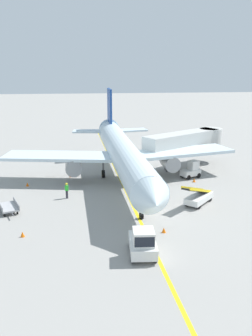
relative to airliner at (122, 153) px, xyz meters
name	(u,v)px	position (x,y,z in m)	size (l,w,h in m)	color
ground_plane	(152,214)	(1.62, -11.00, -3.42)	(300.00, 300.00, 0.00)	gray
taxi_line_yellow	(129,197)	(0.02, -6.00, -3.41)	(0.30, 80.00, 0.01)	yellow
airliner	(122,153)	(0.00, 0.00, 0.00)	(28.59, 35.30, 10.10)	silver
jet_bridge	(189,141)	(9.65, 5.34, 0.12)	(12.26, 8.81, 4.85)	beige
pushback_tug	(143,243)	(-0.47, -18.86, -2.42)	(2.13, 3.71, 2.20)	silver
baggage_tug_near_wing	(192,170)	(8.63, 0.20, -2.49)	(2.73, 2.23, 2.10)	silver
belt_loader_forward_hold	(198,197)	(6.75, -8.95, -2.64)	(4.29, 4.54, 2.59)	silver
baggage_cart_loaded	(9,207)	(-11.90, -8.87, -2.95)	(2.43, 3.80, 0.94)	#A5A5A8
ground_crew_marshaller	(67,190)	(-6.48, -5.75, -2.51)	(0.36, 0.24, 1.70)	#26262D
safety_cone_nose_left	(27,184)	(-11.18, -1.08, -3.20)	(0.36, 0.36, 0.44)	orange
safety_cone_nose_right	(194,180)	(8.43, -1.71, -3.20)	(0.36, 0.36, 0.44)	orange
safety_cone_wingtip_left	(164,230)	(1.90, -15.20, -3.20)	(0.36, 0.36, 0.44)	orange
safety_cone_wingtip_right	(71,175)	(-6.32, 2.05, -3.20)	(0.36, 0.36, 0.44)	orange
safety_cone_tail_area	(23,234)	(-9.77, -14.70, -3.20)	(0.36, 0.36, 0.44)	orange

